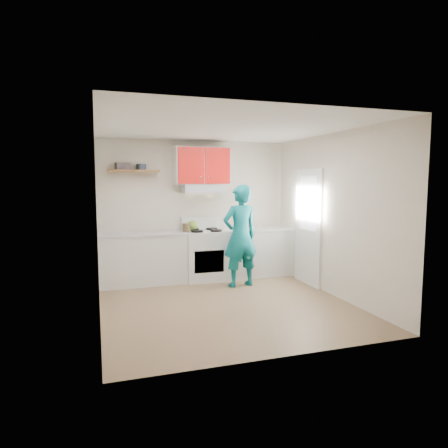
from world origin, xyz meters
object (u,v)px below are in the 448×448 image
object	(u,v)px
stove	(205,255)
kettle	(192,226)
person	(240,236)
crock	(186,228)
tin	(141,167)

from	to	relation	value
stove	kettle	xyz separation A→B (m)	(-0.21, 0.12, 0.55)
person	crock	bearing A→B (deg)	-45.10
kettle	crock	size ratio (longest dim) A/B	1.23
crock	kettle	bearing A→B (deg)	47.65
kettle	tin	bearing A→B (deg)	149.70
stove	crock	xyz separation A→B (m)	(-0.35, -0.03, 0.53)
tin	person	bearing A→B (deg)	-28.48
stove	kettle	bearing A→B (deg)	149.71
crock	person	size ratio (longest dim) A/B	0.10
stove	crock	world-z (taller)	crock
tin	kettle	size ratio (longest dim) A/B	0.80
crock	person	bearing A→B (deg)	-36.65
stove	person	size ratio (longest dim) A/B	0.52
tin	crock	xyz separation A→B (m)	(0.76, -0.25, -1.10)
stove	crock	distance (m)	0.64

